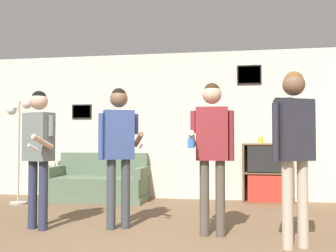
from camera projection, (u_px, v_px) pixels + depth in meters
The scene contains 9 objects.
wall_back at pixel (174, 125), 6.96m from camera, with size 8.37×0.08×2.70m.
couch at pixel (99, 184), 6.72m from camera, with size 1.73×0.80×0.84m.
bookshelf at pixel (267, 173), 6.45m from camera, with size 0.84×0.30×1.02m.
floor_lamp at pixel (19, 130), 6.37m from camera, with size 0.44×0.28×1.77m.
person_player_foreground_left at pixel (38, 144), 4.58m from camera, with size 0.48×0.56×1.69m.
person_player_foreground_center at pixel (119, 141), 4.61m from camera, with size 0.60×0.39×1.73m.
person_watcher_holding_cup at pixel (212, 141), 4.27m from camera, with size 0.50×0.44×1.75m.
person_spectator_near_bookshelf at pixel (294, 137), 3.80m from camera, with size 0.46×0.33×1.79m.
drinking_cup at pixel (261, 140), 6.49m from camera, with size 0.08×0.08×0.11m.
Camera 1 is at (0.99, -2.94, 1.11)m, focal length 40.00 mm.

